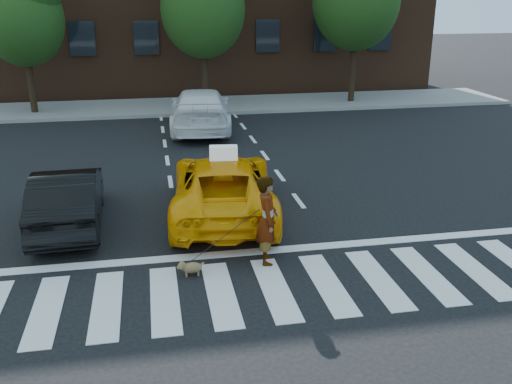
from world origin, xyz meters
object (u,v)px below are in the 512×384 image
(taxi, at_px, (223,186))
(woman, at_px, (267,220))
(white_suv, at_px, (200,110))
(tree_left, at_px, (22,9))
(dog, at_px, (190,267))
(black_sedan, at_px, (68,198))

(taxi, bearing_deg, woman, 106.54)
(white_suv, bearing_deg, tree_left, -25.50)
(tree_left, bearing_deg, dog, -71.31)
(black_sedan, height_order, woman, woman)
(woman, bearing_deg, black_sedan, 65.79)
(black_sedan, xyz_separation_m, white_suv, (3.91, 9.09, 0.13))
(black_sedan, height_order, white_suv, white_suv)
(white_suv, relative_size, woman, 3.04)
(tree_left, relative_size, black_sedan, 1.58)
(tree_left, relative_size, woman, 3.58)
(black_sedan, xyz_separation_m, woman, (4.11, -2.72, 0.23))
(tree_left, relative_size, taxi, 1.26)
(tree_left, distance_m, taxi, 15.11)
(tree_left, xyz_separation_m, taxi, (6.53, -13.10, -3.72))
(tree_left, bearing_deg, white_suv, -30.87)
(taxi, relative_size, white_suv, 0.93)
(tree_left, distance_m, dog, 17.62)
(black_sedan, distance_m, woman, 4.93)
(taxi, xyz_separation_m, white_suv, (0.31, 9.01, 0.09))
(woman, bearing_deg, tree_left, 33.18)
(tree_left, distance_m, woman, 17.74)
(taxi, distance_m, dog, 3.31)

